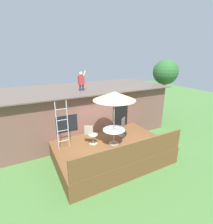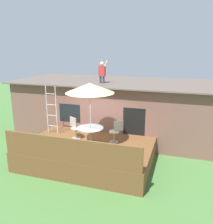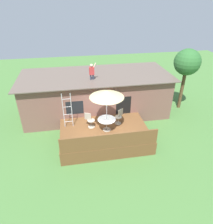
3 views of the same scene
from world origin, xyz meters
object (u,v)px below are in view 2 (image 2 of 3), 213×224
(patio_chair_left, at_px, (75,128))
(patio_chair_right, at_px, (116,132))
(patio_umbrella, at_px, (90,88))
(step_ladder, at_px, (52,110))
(person_figure, at_px, (102,71))
(patio_table, at_px, (91,131))

(patio_chair_left, distance_m, patio_chair_right, 1.81)
(patio_umbrella, distance_m, patio_chair_right, 2.17)
(step_ladder, distance_m, patio_chair_left, 1.44)
(step_ladder, bearing_deg, patio_chair_left, -11.56)
(patio_umbrella, distance_m, patio_chair_left, 2.16)
(step_ladder, height_order, person_figure, person_figure)
(person_figure, xyz_separation_m, patio_chair_left, (-0.46, -2.33, -2.28))
(patio_table, bearing_deg, patio_chair_left, 151.80)
(person_figure, relative_size, patio_chair_right, 1.21)
(patio_umbrella, height_order, patio_chair_left, patio_umbrella)
(patio_chair_right, bearing_deg, patio_table, 0.00)
(step_ladder, distance_m, person_figure, 3.15)
(patio_umbrella, xyz_separation_m, person_figure, (-0.47, 2.82, 0.38))
(patio_umbrella, bearing_deg, patio_table, -135.00)
(step_ladder, relative_size, patio_chair_right, 2.39)
(patio_table, distance_m, patio_umbrella, 1.76)
(patio_table, bearing_deg, step_ladder, 160.95)
(patio_umbrella, bearing_deg, patio_chair_left, 151.80)
(patio_chair_left, bearing_deg, person_figure, 107.05)
(patio_chair_right, bearing_deg, patio_chair_left, -31.23)
(patio_umbrella, bearing_deg, person_figure, 99.43)
(patio_table, distance_m, patio_chair_left, 1.06)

